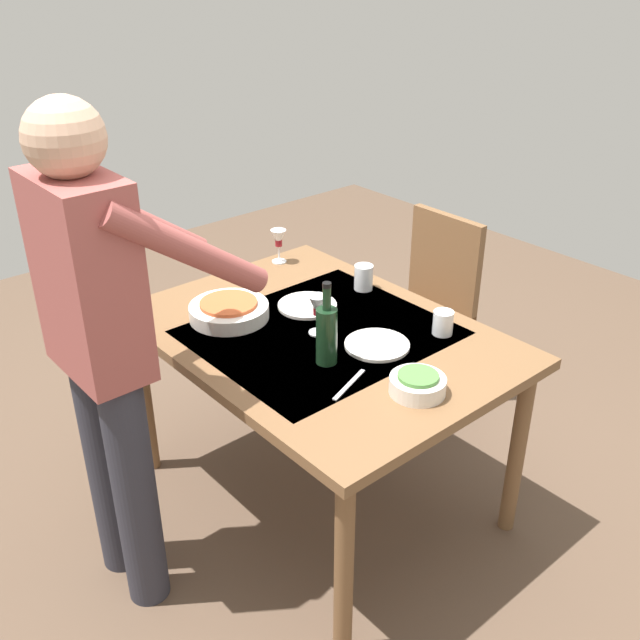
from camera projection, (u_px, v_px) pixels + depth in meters
name	position (u px, v px, depth m)	size (l,w,h in m)	color
ground_plane	(320.00, 493.00, 2.99)	(6.00, 6.00, 0.00)	brown
dining_table	(320.00, 351.00, 2.67)	(1.37, 1.01, 0.77)	brown
chair_near	(429.00, 298.00, 3.41)	(0.40, 0.40, 0.91)	#523019
person_server	(104.00, 341.00, 2.17)	(0.42, 0.61, 1.69)	#2D2D38
wine_bottle	(327.00, 334.00, 2.39)	(0.07, 0.07, 0.30)	black
wine_glass_left	(318.00, 308.00, 2.57)	(0.07, 0.07, 0.15)	white
wine_glass_right	(279.00, 240.00, 3.15)	(0.07, 0.07, 0.15)	white
water_cup_near_left	(443.00, 323.00, 2.60)	(0.07, 0.07, 0.09)	silver
water_cup_near_right	(364.00, 277.00, 2.93)	(0.08, 0.08, 0.10)	silver
serving_bowl_pasta	(229.00, 310.00, 2.71)	(0.30, 0.30, 0.07)	silver
side_bowl_salad	(418.00, 384.00, 2.27)	(0.18, 0.18, 0.07)	silver
dinner_plate_near	(377.00, 345.00, 2.54)	(0.23, 0.23, 0.01)	silver
dinner_plate_far	(307.00, 305.00, 2.81)	(0.23, 0.23, 0.01)	silver
table_knife	(349.00, 385.00, 2.32)	(0.01, 0.20, 0.01)	silver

